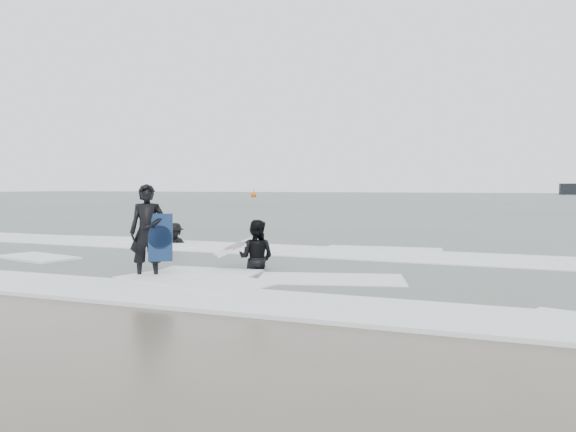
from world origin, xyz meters
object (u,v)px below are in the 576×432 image
at_px(surfer_breaker, 175,246).
at_px(surfer_wading, 256,272).
at_px(buoy, 254,195).
at_px(surfer_centre, 148,279).

bearing_deg(surfer_breaker, surfer_wading, -46.28).
distance_m(surfer_breaker, buoy, 79.58).
bearing_deg(buoy, surfer_centre, -65.70).
xyz_separation_m(surfer_wading, buoy, (-36.93, 76.50, 0.42)).
bearing_deg(surfer_centre, buoy, 89.03).
relative_size(surfer_centre, surfer_breaker, 1.22).
height_order(surfer_wading, buoy, buoy).
bearing_deg(surfer_breaker, buoy, 106.95).
xyz_separation_m(surfer_breaker, buoy, (-32.31, 72.73, 0.42)).
bearing_deg(surfer_wading, surfer_breaker, -43.84).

